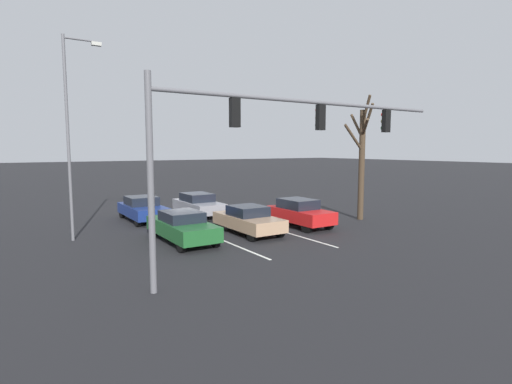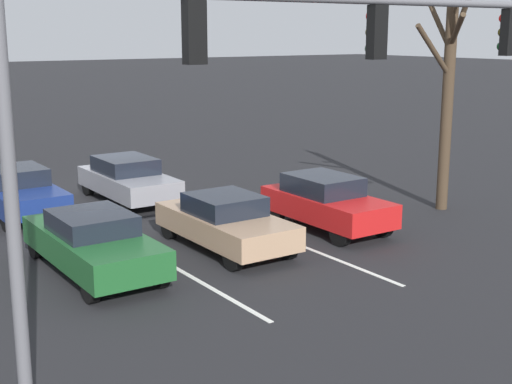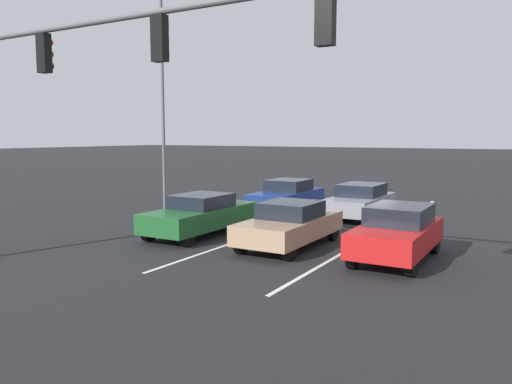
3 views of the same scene
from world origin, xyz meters
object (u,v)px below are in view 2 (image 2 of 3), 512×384
at_px(car_red_leftlane_front, 326,202).
at_px(car_navy_rightlane_second, 18,191).
at_px(car_tan_midlane_front, 225,221).
at_px(bare_tree_near, 448,87).
at_px(car_gray_midlane_second, 128,179).
at_px(traffic_signal_gantry, 273,68).
at_px(car_darkgreen_rightlane_front, 93,242).

distance_m(car_red_leftlane_front, car_navy_rightlane_second, 9.48).
relative_size(car_tan_midlane_front, bare_tree_near, 0.59).
height_order(car_gray_midlane_second, car_navy_rightlane_second, car_navy_rightlane_second).
bearing_deg(car_tan_midlane_front, car_navy_rightlane_second, -62.47).
xyz_separation_m(car_tan_midlane_front, traffic_signal_gantry, (2.54, 5.66, 4.21)).
distance_m(car_red_leftlane_front, bare_tree_near, 5.49).
bearing_deg(bare_tree_near, car_red_leftlane_front, -3.12).
relative_size(car_darkgreen_rightlane_front, bare_tree_near, 0.64).
height_order(car_red_leftlane_front, bare_tree_near, bare_tree_near).
xyz_separation_m(car_red_leftlane_front, car_navy_rightlane_second, (6.80, -6.61, -0.06)).
height_order(car_navy_rightlane_second, bare_tree_near, bare_tree_near).
bearing_deg(car_red_leftlane_front, car_tan_midlane_front, -0.29).
relative_size(car_gray_midlane_second, car_navy_rightlane_second, 0.98).
xyz_separation_m(car_red_leftlane_front, traffic_signal_gantry, (5.90, 5.64, 4.13)).
distance_m(car_darkgreen_rightlane_front, car_navy_rightlane_second, 6.46).
relative_size(car_red_leftlane_front, car_darkgreen_rightlane_front, 0.86).
relative_size(car_navy_rightlane_second, bare_tree_near, 0.60).
height_order(car_tan_midlane_front, bare_tree_near, bare_tree_near).
bearing_deg(traffic_signal_gantry, car_navy_rightlane_second, -85.81).
height_order(car_red_leftlane_front, car_darkgreen_rightlane_front, car_red_leftlane_front).
distance_m(car_darkgreen_rightlane_front, traffic_signal_gantry, 7.22).
bearing_deg(car_navy_rightlane_second, car_darkgreen_rightlane_front, 88.98).
distance_m(car_darkgreen_rightlane_front, car_gray_midlane_second, 7.26).
bearing_deg(bare_tree_near, car_gray_midlane_second, -40.53).
height_order(traffic_signal_gantry, bare_tree_near, bare_tree_near).
bearing_deg(car_red_leftlane_front, bare_tree_near, 176.88).
distance_m(car_tan_midlane_front, car_darkgreen_rightlane_front, 3.55).
distance_m(car_red_leftlane_front, car_gray_midlane_second, 7.17).
height_order(car_red_leftlane_front, car_navy_rightlane_second, car_red_leftlane_front).
bearing_deg(car_darkgreen_rightlane_front, car_navy_rightlane_second, -91.02).
relative_size(car_red_leftlane_front, car_gray_midlane_second, 0.93).
xyz_separation_m(car_tan_midlane_front, car_gray_midlane_second, (-0.13, -6.38, 0.03)).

